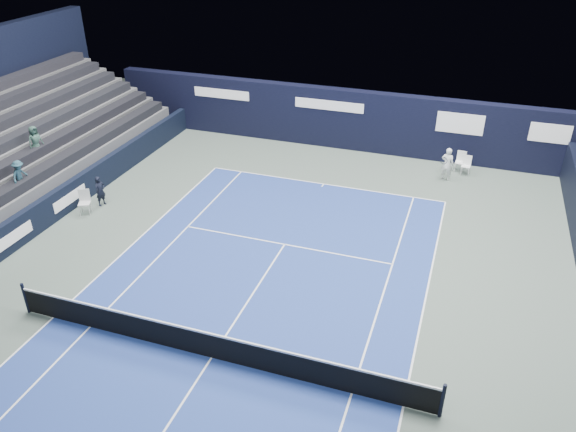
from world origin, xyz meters
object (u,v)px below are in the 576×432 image
tennis_player (447,164)px  folding_chair_back_b (461,160)px  folding_chair_back_a (466,164)px  line_judge_chair (84,200)px  tennis_net (210,345)px

tennis_player → folding_chair_back_b: bearing=65.8°
folding_chair_back_a → line_judge_chair: (-14.78, -9.08, 0.07)m
folding_chair_back_a → line_judge_chair: size_ratio=0.88×
folding_chair_back_a → tennis_net: 16.34m
line_judge_chair → tennis_player: 16.13m
folding_chair_back_b → tennis_net: bearing=-104.4°
tennis_net → tennis_player: bearing=69.7°
tennis_net → tennis_player: tennis_player is taller
line_judge_chair → tennis_net: size_ratio=0.08×
folding_chair_back_a → tennis_net: (-6.10, -15.16, -0.01)m
tennis_net → folding_chair_back_b: bearing=69.4°
folding_chair_back_b → tennis_player: size_ratio=0.62×
folding_chair_back_b → line_judge_chair: bearing=-141.0°
line_judge_chair → tennis_net: tennis_net is taller
folding_chair_back_a → folding_chair_back_b: size_ratio=0.93×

